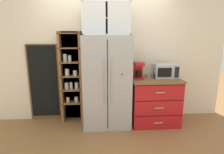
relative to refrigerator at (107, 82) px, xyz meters
The scene contains 13 objects.
ground_plane 0.85m from the refrigerator, 90.00° to the right, with size 10.55×10.55×0.00m, color olive.
wall_back_cream 0.56m from the refrigerator, 90.00° to the left, with size 4.86×0.10×2.55m, color silver.
refrigerator is the anchor object (origin of this frame).
pantry_shelf_column 0.73m from the refrigerator, 159.48° to the left, with size 0.46×0.27×1.77m.
counter_cabinet 1.00m from the refrigerator, ahead, with size 0.93×0.68×0.90m.
microwave 1.13m from the refrigerator, ahead, with size 0.44×0.33×0.26m.
coffee_maker 0.63m from the refrigerator, ahead, with size 0.17×0.20×0.31m.
mug_sage 0.81m from the refrigerator, ahead, with size 0.12×0.08×0.09m.
mug_charcoal 0.93m from the refrigerator, ahead, with size 0.12×0.09×0.10m.
bottle_clear 0.94m from the refrigerator, ahead, with size 0.06×0.06×0.25m.
bottle_cobalt 0.94m from the refrigerator, ahead, with size 0.07×0.07×0.27m.
upper_cabinet 1.13m from the refrigerator, 90.00° to the left, with size 0.83×0.32×0.56m.
chalkboard_menu 1.27m from the refrigerator, 166.42° to the left, with size 0.60×0.04×1.53m.
Camera 1 is at (-0.16, -3.38, 1.72)m, focal length 30.13 mm.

